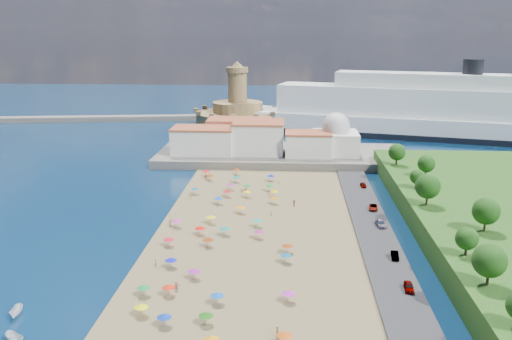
{
  "coord_description": "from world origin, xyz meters",
  "views": [
    {
      "loc": [
        13.94,
        -133.01,
        47.82
      ],
      "look_at": [
        4.0,
        25.0,
        8.0
      ],
      "focal_mm": 40.0,
      "sensor_mm": 36.0,
      "label": 1
    }
  ],
  "objects": [
    {
      "name": "parked_cars",
      "position": [
        36.0,
        -1.41,
        1.39
      ],
      "size": [
        2.84,
        74.05,
        1.45
      ],
      "color": "gray",
      "rests_on": "promenade"
    },
    {
      "name": "hillside_trees",
      "position": [
        48.95,
        -7.25,
        10.15
      ],
      "size": [
        13.95,
        104.43,
        7.76
      ],
      "color": "#382314",
      "rests_on": "hillside"
    },
    {
      "name": "jetty",
      "position": [
        -12.0,
        108.0,
        1.2
      ],
      "size": [
        18.0,
        70.0,
        2.4
      ],
      "primitive_type": "cube",
      "color": "#59544C",
      "rests_on": "ground"
    },
    {
      "name": "beach_parasols",
      "position": [
        -1.54,
        -8.06,
        2.15
      ],
      "size": [
        30.28,
        115.87,
        2.2
      ],
      "color": "gray",
      "rests_on": "beach"
    },
    {
      "name": "beachgoers",
      "position": [
        -1.93,
        0.99,
        1.14
      ],
      "size": [
        31.58,
        101.9,
        1.89
      ],
      "color": "tan",
      "rests_on": "beach"
    },
    {
      "name": "ground",
      "position": [
        0.0,
        0.0,
        0.0
      ],
      "size": [
        700.0,
        700.0,
        0.0
      ],
      "primitive_type": "plane",
      "color": "#071938",
      "rests_on": "ground"
    },
    {
      "name": "fortress",
      "position": [
        -12.0,
        138.0,
        6.68
      ],
      "size": [
        40.0,
        40.0,
        32.4
      ],
      "color": "#A48052",
      "rests_on": "ground"
    },
    {
      "name": "cruise_ship",
      "position": [
        70.35,
        122.41,
        10.25
      ],
      "size": [
        159.15,
        62.97,
        34.62
      ],
      "color": "black",
      "rests_on": "ground"
    },
    {
      "name": "breakwater",
      "position": [
        -110.0,
        153.0,
        1.3
      ],
      "size": [
        199.03,
        34.77,
        2.6
      ],
      "primitive_type": "cube",
      "rotation": [
        0.0,
        0.0,
        0.14
      ],
      "color": "#59544C",
      "rests_on": "ground"
    },
    {
      "name": "terrace",
      "position": [
        10.0,
        73.0,
        1.5
      ],
      "size": [
        90.0,
        36.0,
        3.0
      ],
      "primitive_type": "cube",
      "color": "#59544C",
      "rests_on": "ground"
    },
    {
      "name": "waterfront_buildings",
      "position": [
        -3.05,
        73.64,
        7.88
      ],
      "size": [
        57.0,
        29.0,
        11.0
      ],
      "color": "silver",
      "rests_on": "terrace"
    },
    {
      "name": "moored_boats",
      "position": [
        -30.04,
        -52.68,
        0.84
      ],
      "size": [
        7.22,
        12.84,
        1.75
      ],
      "color": "white",
      "rests_on": "ground"
    },
    {
      "name": "domed_building",
      "position": [
        30.0,
        71.0,
        8.97
      ],
      "size": [
        16.0,
        16.0,
        15.0
      ],
      "color": "silver",
      "rests_on": "terrace"
    }
  ]
}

